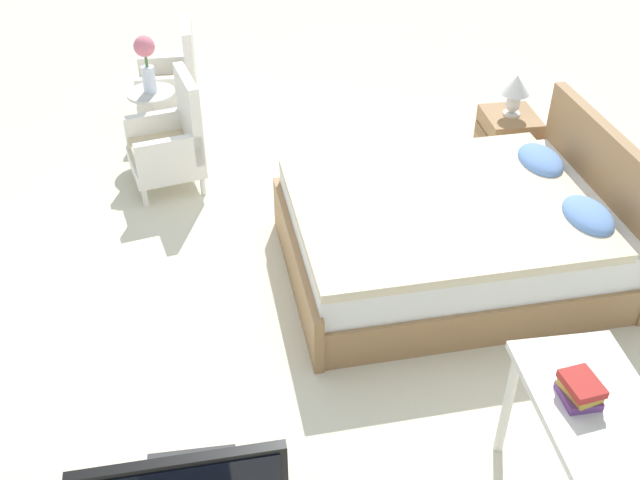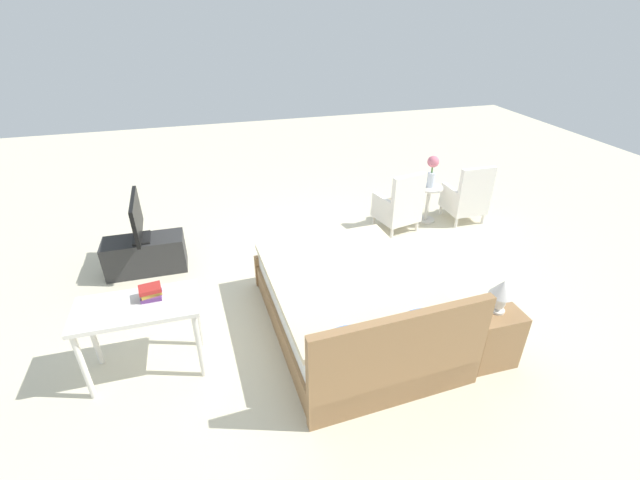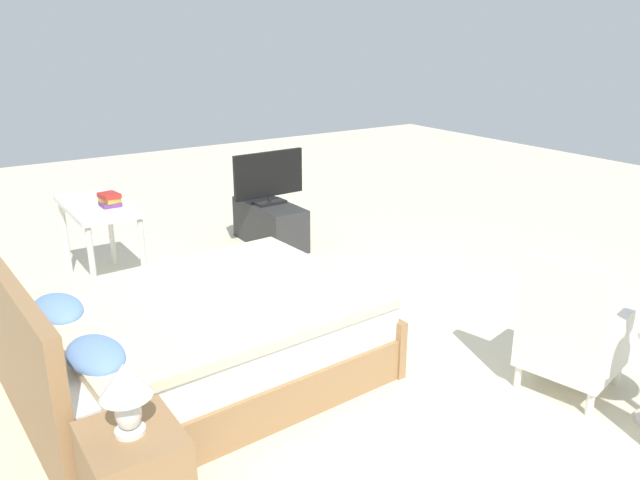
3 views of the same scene
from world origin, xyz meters
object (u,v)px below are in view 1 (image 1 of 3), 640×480
Objects in this scene: armchair_by_window_right at (171,143)px; flower_vase at (146,58)px; nightstand at (506,147)px; book_stack at (580,390)px; bed at (457,234)px; armchair_by_window_left at (174,83)px; table_lamp at (515,89)px; side_table at (154,115)px; vanity_desk at (601,437)px.

flower_vase is (-0.55, -0.15, 0.49)m from armchair_by_window_right.
nightstand is 3.12m from book_stack.
armchair_by_window_right is 1.93× the size of flower_vase.
bed is 3.16m from armchair_by_window_left.
flower_vase reaches higher than book_stack.
bed is 2.37m from armchair_by_window_right.
bed is 2.45× the size of armchair_by_window_left.
armchair_by_window_right is 2.70m from table_lamp.
table_lamp is at bearing 62.20° from armchair_by_window_left.
book_stack is at bearing -14.90° from table_lamp.
side_table is at bearing -152.10° from book_stack.
armchair_by_window_right is (-1.40, -1.92, 0.08)m from bed.
vanity_desk is at bearing -13.03° from table_lamp.
armchair_by_window_right is 2.67m from nightstand.
nightstand is 1.74× the size of table_lamp.
nightstand is at bearing 62.19° from armchair_by_window_left.
bed reaches higher than book_stack.
flower_vase reaches higher than vanity_desk.
book_stack is (-0.13, -0.07, 0.17)m from vanity_desk.
armchair_by_window_right is (1.12, -0.00, 0.00)m from armchair_by_window_left.
vanity_desk is (3.94, 2.09, -0.22)m from flower_vase.
nightstand is (0.83, 2.81, -0.57)m from flower_vase.
side_table is at bearing -135.00° from flower_vase.
bed reaches higher than armchair_by_window_left.
flower_vase is at bearing -106.51° from nightstand.
side_table is 2.93m from nightstand.
nightstand is at bearing 83.99° from armchair_by_window_right.
book_stack is at bearing -1.62° from bed.
bed is 1.34m from nightstand.
nightstand is (-1.12, 0.74, -0.01)m from bed.
bed is 2.90m from flower_vase.
flower_vase is 2.93m from table_lamp.
bed reaches higher than side_table.
bed reaches higher than table_lamp.
table_lamp is at bearing 146.47° from bed.
flower_vase reaches higher than bed.
flower_vase is 2.36× the size of book_stack.
bed is 6.82× the size of table_lamp.
armchair_by_window_right is 1.60× the size of nightstand.
table_lamp is (0.83, 2.81, -0.07)m from flower_vase.
flower_vase reaches higher than armchair_by_window_left.
side_table is 4.34m from book_stack.
table_lamp is 1.63× the size of book_stack.
bed is 11.13× the size of book_stack.
vanity_desk is at bearing 27.96° from side_table.
side_table is 0.55× the size of vanity_desk.
armchair_by_window_left is 4.55× the size of book_stack.
armchair_by_window_left reaches higher than vanity_desk.
flower_vase is (0.57, -0.16, 0.49)m from armchair_by_window_left.
armchair_by_window_right is 0.75m from flower_vase.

